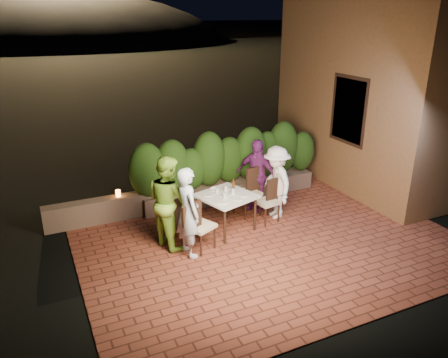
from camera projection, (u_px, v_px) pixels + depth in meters
ground at (273, 244)px, 8.25m from camera, size 400.00×400.00×0.00m
terrace_floor at (260, 235)px, 8.69m from camera, size 7.00×6.00×0.15m
building_wall at (364, 83)px, 10.45m from camera, size 1.60×5.00×5.00m
window_pane at (350, 110)px, 9.90m from camera, size 0.08×1.00×1.40m
window_frame at (349, 110)px, 9.90m from camera, size 0.06×1.15×1.55m
planter at (230, 190)px, 10.20m from camera, size 4.20×0.55×0.40m
hedge at (230, 159)px, 9.93m from camera, size 4.00×0.70×1.10m
parapet at (99, 211)px, 9.00m from camera, size 2.20×0.30×0.50m
hill at (64, 73)px, 61.27m from camera, size 52.00×40.00×22.00m
dining_table at (226, 212)px, 8.64m from camera, size 1.23×1.23×0.75m
plate_nw at (222, 202)px, 8.19m from camera, size 0.24×0.24×0.01m
plate_sw at (208, 194)px, 8.52m from camera, size 0.24×0.24×0.01m
plate_ne at (243, 195)px, 8.50m from camera, size 0.22×0.22×0.01m
plate_se at (227, 188)px, 8.85m from camera, size 0.22×0.22×0.01m
plate_centre at (225, 195)px, 8.51m from camera, size 0.22×0.22×0.01m
plate_front at (238, 199)px, 8.32m from camera, size 0.20×0.20×0.01m
glass_nw at (225, 196)px, 8.32m from camera, size 0.07×0.07×0.12m
glass_sw at (217, 191)px, 8.58m from camera, size 0.06×0.06×0.10m
glass_ne at (233, 192)px, 8.52m from camera, size 0.07×0.07×0.12m
glass_se at (226, 189)px, 8.66m from camera, size 0.07×0.07×0.12m
beer_bottle at (233, 185)px, 8.60m from camera, size 0.06×0.06×0.29m
bowl at (214, 189)px, 8.72m from camera, size 0.24×0.24×0.04m
chair_left_front at (200, 225)px, 7.88m from camera, size 0.61×0.61×0.99m
chair_left_back at (185, 217)px, 8.25m from camera, size 0.58×0.58×0.91m
chair_right_front at (267, 201)px, 8.97m from camera, size 0.48×0.48×0.91m
chair_right_back at (247, 192)px, 9.25m from camera, size 0.56×0.56×1.04m
diner_blue at (188, 212)px, 7.60m from camera, size 0.46×0.64×1.65m
diner_green at (168, 201)px, 7.93m from camera, size 0.88×1.00×1.74m
diner_white at (276, 182)px, 9.07m from camera, size 0.66×1.05×1.55m
diner_purple at (256, 175)px, 9.42m from camera, size 0.82×1.00×1.59m
parapet_lamp at (118, 193)px, 9.05m from camera, size 0.10×0.10×0.14m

